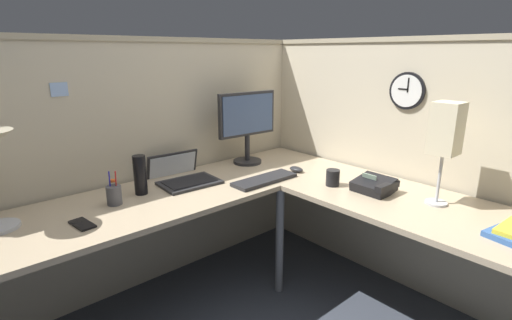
# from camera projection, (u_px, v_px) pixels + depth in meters

# --- Properties ---
(ground_plane) EXTENTS (6.80, 6.80, 0.00)m
(ground_plane) POSITION_uv_depth(u_px,v_px,m) (279.00, 313.00, 2.27)
(ground_plane) COLOR #383D47
(cubicle_wall_back) EXTENTS (2.57, 0.12, 1.58)m
(cubicle_wall_back) POSITION_uv_depth(u_px,v_px,m) (144.00, 165.00, 2.44)
(cubicle_wall_back) COLOR beige
(cubicle_wall_back) RESTS_ON ground
(cubicle_wall_right) EXTENTS (0.12, 2.37, 1.58)m
(cubicle_wall_right) POSITION_uv_depth(u_px,v_px,m) (408.00, 167.00, 2.42)
(cubicle_wall_right) COLOR beige
(cubicle_wall_right) RESTS_ON ground
(desk) EXTENTS (2.35, 2.15, 0.73)m
(desk) POSITION_uv_depth(u_px,v_px,m) (267.00, 225.00, 1.97)
(desk) COLOR tan
(desk) RESTS_ON ground
(monitor) EXTENTS (0.46, 0.20, 0.50)m
(monitor) POSITION_uv_depth(u_px,v_px,m) (247.00, 122.00, 2.64)
(monitor) COLOR #232326
(monitor) RESTS_ON desk
(laptop) EXTENTS (0.36, 0.40, 0.22)m
(laptop) POSITION_uv_depth(u_px,v_px,m) (182.00, 176.00, 2.35)
(laptop) COLOR #232326
(laptop) RESTS_ON desk
(keyboard) EXTENTS (0.43, 0.14, 0.02)m
(keyboard) POSITION_uv_depth(u_px,v_px,m) (265.00, 180.00, 2.33)
(keyboard) COLOR #232326
(keyboard) RESTS_ON desk
(computer_mouse) EXTENTS (0.06, 0.10, 0.03)m
(computer_mouse) POSITION_uv_depth(u_px,v_px,m) (296.00, 169.00, 2.51)
(computer_mouse) COLOR #232326
(computer_mouse) RESTS_ON desk
(pen_cup) EXTENTS (0.08, 0.08, 0.18)m
(pen_cup) POSITION_uv_depth(u_px,v_px,m) (114.00, 195.00, 1.97)
(pen_cup) COLOR #4C4C51
(pen_cup) RESTS_ON desk
(cell_phone) EXTENTS (0.09, 0.15, 0.01)m
(cell_phone) POSITION_uv_depth(u_px,v_px,m) (82.00, 224.00, 1.75)
(cell_phone) COLOR black
(cell_phone) RESTS_ON desk
(thermos_flask) EXTENTS (0.07, 0.07, 0.22)m
(thermos_flask) POSITION_uv_depth(u_px,v_px,m) (140.00, 175.00, 2.10)
(thermos_flask) COLOR black
(thermos_flask) RESTS_ON desk
(office_phone) EXTENTS (0.19, 0.21, 0.11)m
(office_phone) POSITION_uv_depth(u_px,v_px,m) (375.00, 186.00, 2.15)
(office_phone) COLOR black
(office_phone) RESTS_ON desk
(desk_lamp_paper) EXTENTS (0.13, 0.13, 0.53)m
(desk_lamp_paper) POSITION_uv_depth(u_px,v_px,m) (446.00, 132.00, 1.89)
(desk_lamp_paper) COLOR #B7BABF
(desk_lamp_paper) RESTS_ON desk
(coffee_mug) EXTENTS (0.08, 0.08, 0.10)m
(coffee_mug) POSITION_uv_depth(u_px,v_px,m) (333.00, 178.00, 2.25)
(coffee_mug) COLOR black
(coffee_mug) RESTS_ON desk
(wall_clock) EXTENTS (0.04, 0.22, 0.22)m
(wall_clock) POSITION_uv_depth(u_px,v_px,m) (407.00, 91.00, 2.27)
(wall_clock) COLOR black
(pinned_note_leftmost) EXTENTS (0.09, 0.00, 0.07)m
(pinned_note_leftmost) POSITION_uv_depth(u_px,v_px,m) (59.00, 89.00, 1.98)
(pinned_note_leftmost) COLOR #99B7E5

